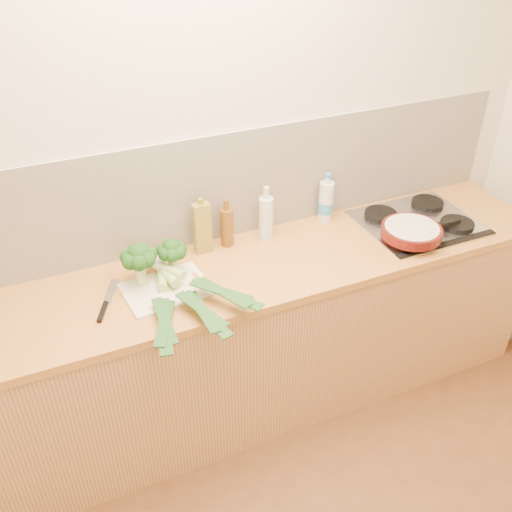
{
  "coord_description": "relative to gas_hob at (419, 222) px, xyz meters",
  "views": [
    {
      "loc": [
        -0.77,
        -0.79,
        2.42
      ],
      "look_at": [
        0.06,
        1.1,
        1.02
      ],
      "focal_mm": 40.0,
      "sensor_mm": 36.0,
      "label": 1
    }
  ],
  "objects": [
    {
      "name": "leek_back",
      "position": [
        -1.26,
        -0.06,
        0.06
      ],
      "size": [
        0.38,
        0.55,
        0.04
      ],
      "rotation": [
        0.0,
        0.0,
        0.57
      ],
      "color": "white",
      "rests_on": "chopping_board"
    },
    {
      "name": "oil_tin",
      "position": [
        -1.1,
        0.21,
        0.12
      ],
      "size": [
        0.08,
        0.05,
        0.28
      ],
      "color": "olive",
      "rests_on": "counter"
    },
    {
      "name": "glass_bottle",
      "position": [
        -0.78,
        0.2,
        0.1
      ],
      "size": [
        0.07,
        0.07,
        0.28
      ],
      "color": "silver",
      "rests_on": "counter"
    },
    {
      "name": "broccoli_left",
      "position": [
        -1.44,
        0.06,
        0.14
      ],
      "size": [
        0.16,
        0.16,
        0.2
      ],
      "color": "#B1CC77",
      "rests_on": "chopping_board"
    },
    {
      "name": "gas_hob",
      "position": [
        0.0,
        0.0,
        0.0
      ],
      "size": [
        0.58,
        0.5,
        0.04
      ],
      "color": "silver",
      "rests_on": "counter"
    },
    {
      "name": "chefs_knife",
      "position": [
        -1.62,
        -0.04,
        -0.01
      ],
      "size": [
        0.15,
        0.28,
        0.02
      ],
      "rotation": [
        0.0,
        0.0,
        -0.42
      ],
      "color": "silver",
      "rests_on": "counter"
    },
    {
      "name": "room_shell",
      "position": [
        -1.02,
        0.29,
        0.26
      ],
      "size": [
        3.5,
        3.5,
        3.5
      ],
      "color": "beige",
      "rests_on": "ground"
    },
    {
      "name": "chopping_board",
      "position": [
        -1.35,
        -0.02,
        -0.01
      ],
      "size": [
        0.39,
        0.3,
        0.01
      ],
      "primitive_type": "cube",
      "rotation": [
        0.0,
        0.0,
        0.1
      ],
      "color": "white",
      "rests_on": "counter"
    },
    {
      "name": "water_bottle",
      "position": [
        -0.42,
        0.24,
        0.09
      ],
      "size": [
        0.08,
        0.08,
        0.24
      ],
      "color": "silver",
      "rests_on": "counter"
    },
    {
      "name": "counter",
      "position": [
        -1.02,
        0.0,
        -0.46
      ],
      "size": [
        3.2,
        0.62,
        0.9
      ],
      "color": "tan",
      "rests_on": "ground"
    },
    {
      "name": "leek_front",
      "position": [
        -1.37,
        -0.04,
        0.02
      ],
      "size": [
        0.22,
        0.68,
        0.04
      ],
      "rotation": [
        0.0,
        0.0,
        -0.24
      ],
      "color": "white",
      "rests_on": "chopping_board"
    },
    {
      "name": "broccoli_right",
      "position": [
        -1.29,
        0.07,
        0.12
      ],
      "size": [
        0.14,
        0.14,
        0.18
      ],
      "color": "#B1CC77",
      "rests_on": "chopping_board"
    },
    {
      "name": "amber_bottle",
      "position": [
        -0.98,
        0.22,
        0.09
      ],
      "size": [
        0.06,
        0.06,
        0.25
      ],
      "color": "brown",
      "rests_on": "counter"
    },
    {
      "name": "leek_mid",
      "position": [
        -1.32,
        -0.05,
        0.04
      ],
      "size": [
        0.19,
        0.68,
        0.04
      ],
      "rotation": [
        0.0,
        0.0,
        0.2
      ],
      "color": "white",
      "rests_on": "chopping_board"
    },
    {
      "name": "skillet",
      "position": [
        -0.14,
        -0.13,
        0.05
      ],
      "size": [
        0.43,
        0.29,
        0.05
      ],
      "rotation": [
        0.0,
        0.0,
        -0.03
      ],
      "color": "#4E110D",
      "rests_on": "gas_hob"
    }
  ]
}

